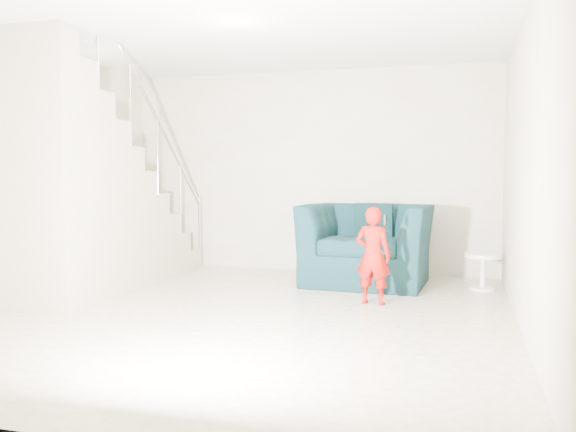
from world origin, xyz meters
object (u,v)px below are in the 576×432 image
object	(u,v)px
side_table	(483,266)
toddler	(373,256)
staircase	(85,207)
armchair	(367,244)

from	to	relation	value
side_table	toddler	bearing A→B (deg)	-134.87
toddler	staircase	world-z (taller)	staircase
armchair	toddler	distance (m)	1.19
side_table	armchair	bearing A→B (deg)	177.30
armchair	staircase	bearing A→B (deg)	-150.95
armchair	staircase	xyz separation A→B (m)	(-2.92, -1.42, 0.47)
armchair	side_table	xyz separation A→B (m)	(1.33, -0.06, -0.20)
armchair	staircase	size ratio (longest dim) A/B	0.40
armchair	toddler	xyz separation A→B (m)	(0.24, -1.16, 0.02)
armchair	staircase	world-z (taller)	staircase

